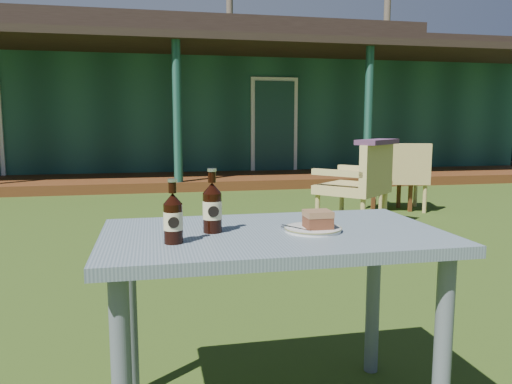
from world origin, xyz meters
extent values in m
plane|color=#334916|center=(0.00, 0.00, 0.00)|extent=(80.00, 80.00, 0.00)
cube|color=#1A4539|center=(0.00, 9.50, 1.30)|extent=(15.00, 6.00, 2.60)
cube|color=black|center=(0.00, 9.50, 2.75)|extent=(15.80, 6.80, 0.30)
cube|color=black|center=(0.00, 9.50, 3.15)|extent=(12.00, 3.50, 0.60)
cube|color=#552D14|center=(0.00, 5.60, 0.08)|extent=(15.00, 1.80, 0.16)
cube|color=black|center=(0.00, 5.60, 2.45)|extent=(15.40, 2.00, 0.12)
cylinder|color=#1A4539|center=(0.00, 4.80, 1.23)|extent=(0.14, 0.14, 2.45)
cylinder|color=#1A4539|center=(3.25, 4.80, 1.23)|extent=(0.14, 0.14, 2.45)
cube|color=white|center=(2.00, 6.48, 1.00)|extent=(0.95, 0.06, 2.00)
cube|color=#193D38|center=(2.00, 6.45, 1.00)|extent=(0.80, 0.04, 1.85)
cylinder|color=brown|center=(3.00, 18.50, 4.75)|extent=(0.28, 0.28, 9.50)
cylinder|color=brown|center=(9.50, 17.00, 5.50)|extent=(0.28, 0.28, 11.00)
cube|color=slate|center=(0.00, -1.60, 0.70)|extent=(1.20, 0.70, 0.04)
cylinder|color=slate|center=(0.52, -1.87, 0.34)|extent=(0.06, 0.06, 0.68)
cylinder|color=slate|center=(-0.52, -1.33, 0.34)|extent=(0.06, 0.06, 0.68)
cylinder|color=slate|center=(0.52, -1.33, 0.34)|extent=(0.06, 0.06, 0.68)
cylinder|color=silver|center=(0.14, -1.63, 0.73)|extent=(0.20, 0.20, 0.01)
cylinder|color=olive|center=(0.14, -1.63, 0.73)|extent=(0.20, 0.20, 0.00)
cube|color=brown|center=(0.15, -1.64, 0.75)|extent=(0.09, 0.08, 0.04)
cube|color=#916641|center=(0.15, -1.64, 0.79)|extent=(0.09, 0.09, 0.02)
cube|color=silver|center=(0.07, -1.64, 0.74)|extent=(0.08, 0.13, 0.00)
cylinder|color=black|center=(-0.21, -1.57, 0.79)|extent=(0.07, 0.07, 0.14)
cone|color=black|center=(-0.21, -1.57, 0.88)|extent=(0.07, 0.07, 0.04)
cylinder|color=black|center=(-0.21, -1.57, 0.92)|extent=(0.03, 0.03, 0.04)
cylinder|color=silver|center=(-0.21, -1.57, 0.94)|extent=(0.03, 0.03, 0.01)
cylinder|color=beige|center=(-0.21, -1.57, 0.80)|extent=(0.07, 0.07, 0.06)
cylinder|color=black|center=(-0.21, -1.61, 0.80)|extent=(0.04, 0.00, 0.04)
cylinder|color=black|center=(-0.36, -1.71, 0.78)|extent=(0.06, 0.06, 0.13)
cone|color=black|center=(-0.36, -1.71, 0.86)|extent=(0.06, 0.06, 0.04)
cylinder|color=black|center=(-0.36, -1.71, 0.90)|extent=(0.03, 0.03, 0.04)
cylinder|color=silver|center=(-0.36, -1.71, 0.92)|extent=(0.03, 0.03, 0.01)
cylinder|color=beige|center=(-0.36, -1.71, 0.79)|extent=(0.06, 0.06, 0.06)
cylinder|color=black|center=(-0.36, -1.74, 0.79)|extent=(0.04, 0.00, 0.04)
cylinder|color=silver|center=(0.05, -1.57, 0.72)|extent=(0.03, 0.03, 0.01)
cube|color=tan|center=(1.66, 1.63, 0.41)|extent=(0.90, 0.90, 0.09)
cube|color=tan|center=(1.83, 1.43, 0.67)|extent=(0.55, 0.50, 0.43)
cube|color=tan|center=(1.86, 1.84, 0.60)|extent=(0.43, 0.48, 0.06)
cube|color=tan|center=(1.42, 1.45, 0.60)|extent=(0.43, 0.48, 0.06)
cylinder|color=tan|center=(1.69, 2.01, 0.18)|extent=(0.05, 0.05, 0.36)
cylinder|color=tan|center=(1.28, 1.64, 0.18)|extent=(0.05, 0.05, 0.36)
cylinder|color=tan|center=(2.03, 1.62, 0.18)|extent=(0.05, 0.05, 0.36)
cylinder|color=tan|center=(1.62, 1.26, 0.18)|extent=(0.05, 0.05, 0.36)
cube|color=tan|center=(2.68, 2.55, 0.40)|extent=(0.78, 0.75, 0.09)
cube|color=tan|center=(2.61, 2.30, 0.65)|extent=(0.63, 0.26, 0.42)
cube|color=tan|center=(2.96, 2.49, 0.58)|extent=(0.23, 0.55, 0.06)
cube|color=tan|center=(2.42, 2.65, 0.58)|extent=(0.23, 0.55, 0.06)
cylinder|color=tan|center=(3.01, 2.71, 0.18)|extent=(0.05, 0.05, 0.35)
cylinder|color=tan|center=(2.50, 2.86, 0.18)|extent=(0.05, 0.05, 0.35)
cylinder|color=tan|center=(2.87, 2.24, 0.18)|extent=(0.05, 0.05, 0.35)
cylinder|color=tan|center=(2.36, 2.39, 0.18)|extent=(0.05, 0.05, 0.35)
cube|color=#543152|center=(1.83, 1.43, 0.91)|extent=(0.61, 0.58, 0.05)
cube|color=#552D14|center=(2.49, 2.50, 0.38)|extent=(0.60, 0.40, 0.04)
cube|color=#552D14|center=(2.24, 2.35, 0.18)|extent=(0.04, 0.04, 0.36)
cube|color=#552D14|center=(2.74, 2.35, 0.18)|extent=(0.04, 0.04, 0.36)
cube|color=#552D14|center=(2.24, 2.65, 0.18)|extent=(0.04, 0.04, 0.36)
cube|color=#552D14|center=(2.74, 2.65, 0.18)|extent=(0.04, 0.04, 0.36)
camera|label=1|loc=(-0.42, -3.29, 1.10)|focal=35.00mm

